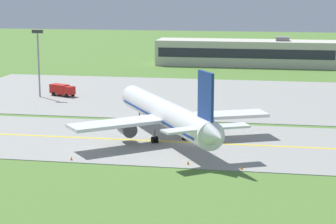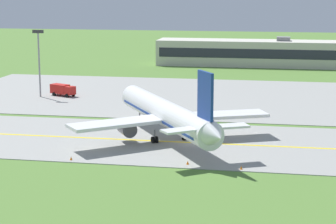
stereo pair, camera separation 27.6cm
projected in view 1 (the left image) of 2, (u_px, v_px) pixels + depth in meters
name	position (u px, v px, depth m)	size (l,w,h in m)	color
ground_plane	(190.00, 143.00, 97.47)	(500.00, 500.00, 0.00)	#517A33
taxiway_strip	(190.00, 143.00, 97.46)	(240.00, 28.00, 0.10)	gray
apron_pad	(264.00, 98.00, 136.22)	(140.00, 52.00, 0.10)	gray
taxiway_centreline	(190.00, 142.00, 97.45)	(220.00, 0.60, 0.01)	yellow
airplane_lead	(167.00, 114.00, 98.82)	(29.63, 35.54, 12.70)	white
service_truck_baggage	(62.00, 89.00, 138.72)	(6.31, 4.32, 2.60)	red
terminal_building	(246.00, 53.00, 192.55)	(54.63, 11.82, 8.95)	beige
apron_light_mast	(38.00, 55.00, 136.14)	(2.40, 0.50, 14.70)	gray
traffic_cone_near_edge	(188.00, 163.00, 85.41)	(0.44, 0.44, 0.60)	orange
traffic_cone_mid_edge	(71.00, 159.00, 87.51)	(0.44, 0.44, 0.60)	orange
traffic_cone_far_edge	(242.00, 168.00, 83.09)	(0.44, 0.44, 0.60)	orange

